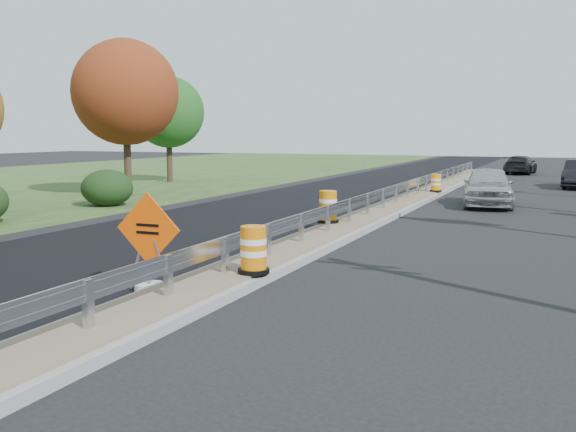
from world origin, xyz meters
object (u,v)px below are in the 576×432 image
at_px(caution_sign, 149,267).
at_px(barrel_median_near, 254,251).
at_px(car_silver, 488,186).
at_px(barrel_median_far, 436,183).
at_px(car_dark_far, 520,165).
at_px(barrel_median_mid, 328,207).

xyz_separation_m(caution_sign, barrel_median_near, (1.53, 1.33, 0.20)).
relative_size(caution_sign, car_silver, 0.40).
bearing_deg(barrel_median_far, car_dark_far, 82.57).
bearing_deg(barrel_median_far, barrel_median_near, -90.00).
bearing_deg(car_silver, car_dark_far, 82.92).
relative_size(barrel_median_far, car_silver, 0.17).
bearing_deg(car_dark_far, barrel_median_near, 91.40).
bearing_deg(caution_sign, barrel_median_mid, 86.13).
distance_m(barrel_median_far, car_dark_far, 19.66).
bearing_deg(car_silver, caution_sign, -111.07).
xyz_separation_m(car_silver, car_dark_far, (-0.16, 22.65, -0.14)).
xyz_separation_m(barrel_median_near, barrel_median_mid, (-1.10, 7.37, 0.03)).
xyz_separation_m(barrel_median_near, car_dark_far, (2.54, 38.81, -0.01)).
bearing_deg(barrel_median_mid, car_silver, 66.61).
xyz_separation_m(barrel_median_mid, barrel_median_far, (1.10, 11.94, -0.08)).
bearing_deg(car_dark_far, barrel_median_mid, 88.54).
relative_size(caution_sign, car_dark_far, 0.41).
bearing_deg(car_dark_far, caution_sign, 89.36).
bearing_deg(car_silver, barrel_median_far, 123.12).
bearing_deg(barrel_median_far, car_silver, -49.39).
distance_m(car_silver, car_dark_far, 22.65).
relative_size(barrel_median_near, barrel_median_mid, 0.95).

